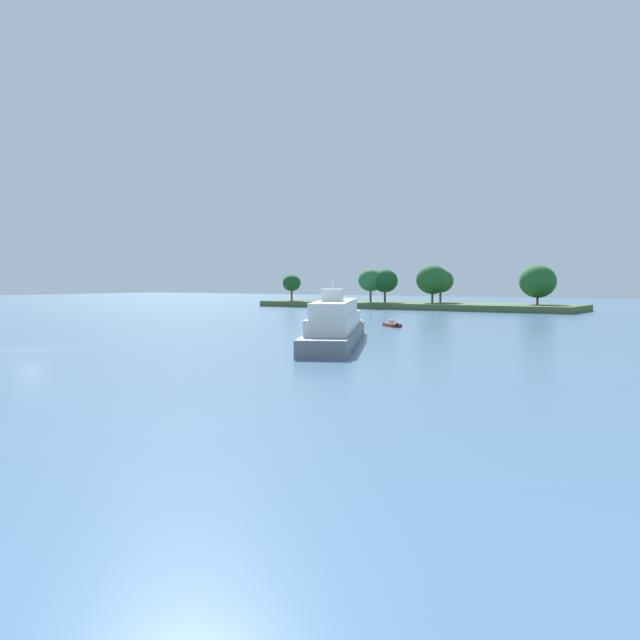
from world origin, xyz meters
TOP-DOWN VIEW (x-y plane):
  - ground_plane at (0.00, 0.00)m, footprint 400.00×400.00m
  - treeline_island at (-9.05, 96.19)m, footprint 68.03×16.24m
  - fishing_skiff at (11.62, 43.19)m, footprint 3.62×3.55m
  - white_riverboat at (18.69, 18.70)m, footprint 15.35×24.84m
  - channel_buoy_red at (4.28, 36.88)m, footprint 0.70×0.70m
  - channel_buoy_green at (3.73, 40.33)m, footprint 0.70×0.70m

SIDE VIEW (x-z plane):
  - ground_plane at x=0.00m, z-range 0.00..0.00m
  - fishing_skiff at x=11.62m, z-range -0.21..0.69m
  - channel_buoy_red at x=4.28m, z-range -0.14..1.76m
  - channel_buoy_green at x=3.73m, z-range -0.14..1.76m
  - white_riverboat at x=18.69m, z-range -1.52..4.99m
  - treeline_island at x=-9.05m, z-range -1.65..7.31m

